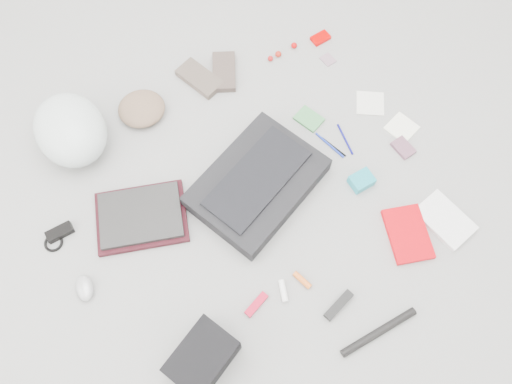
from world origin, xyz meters
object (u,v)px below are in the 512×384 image
laptop (140,215)px  camera_bag (202,358)px  book_red (408,234)px  messenger_bag (257,183)px  bike_helmet (70,130)px  accordion_wallet (361,181)px

laptop → camera_bag: size_ratio=1.40×
laptop → book_red: (0.84, -0.57, -0.02)m
messenger_bag → book_red: messenger_bag is taller
bike_helmet → laptop: bearing=-79.6°
messenger_bag → camera_bag: 0.68m
messenger_bag → laptop: messenger_bag is taller
messenger_bag → laptop: bearing=145.5°
messenger_bag → bike_helmet: size_ratio=1.45×
laptop → accordion_wallet: bearing=-0.4°
messenger_bag → book_red: 0.61m
bike_helmet → accordion_wallet: size_ratio=3.89×
laptop → bike_helmet: bike_helmet is taller
laptop → camera_bag: bearing=-73.7°
bike_helmet → camera_bag: (0.05, -1.02, -0.03)m
laptop → bike_helmet: bearing=120.8°
messenger_bag → laptop: (-0.45, 0.11, -0.01)m
camera_bag → book_red: camera_bag is taller
messenger_bag → book_red: size_ratio=2.26×
laptop → bike_helmet: 0.45m
camera_bag → accordion_wallet: (0.85, 0.28, -0.05)m
laptop → book_red: laptop is taller
messenger_bag → book_red: (0.39, -0.46, -0.03)m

